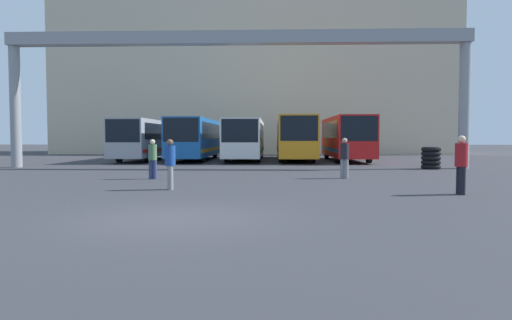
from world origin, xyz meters
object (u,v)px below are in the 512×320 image
bus_slot_0 (146,137)px  bus_slot_3 (295,136)px  bus_slot_1 (196,137)px  bus_slot_4 (346,136)px  pedestrian_near_center (461,163)px  tire_stack (431,158)px  bus_slot_2 (246,137)px  pedestrian_near_right (170,163)px  pedestrian_near_left (153,158)px  pedestrian_far_center (345,157)px

bus_slot_0 → bus_slot_3: 11.26m
bus_slot_1 → bus_slot_3: bearing=5.1°
bus_slot_1 → bus_slot_4: size_ratio=1.08×
pedestrian_near_center → tire_stack: size_ratio=1.49×
pedestrian_near_center → bus_slot_3: bearing=-173.7°
bus_slot_1 → bus_slot_2: size_ratio=0.90×
bus_slot_0 → bus_slot_4: size_ratio=1.06×
bus_slot_4 → tire_stack: (3.25, -8.61, -1.23)m
bus_slot_3 → pedestrian_near_center: (4.03, -20.95, -0.90)m
bus_slot_0 → bus_slot_4: 14.98m
bus_slot_3 → bus_slot_4: size_ratio=1.21×
bus_slot_2 → pedestrian_near_right: bus_slot_2 is taller
bus_slot_1 → bus_slot_4: 11.24m
pedestrian_near_left → pedestrian_near_center: (10.65, -4.74, 0.07)m
pedestrian_near_right → tire_stack: size_ratio=1.39×
bus_slot_0 → bus_slot_2: (7.49, 0.71, 0.00)m
bus_slot_0 → bus_slot_2: 7.52m
bus_slot_3 → pedestrian_near_left: size_ratio=7.48×
bus_slot_2 → pedestrian_far_center: (5.11, -15.55, -0.83)m
bus_slot_2 → pedestrian_far_center: 16.39m
bus_slot_0 → bus_slot_3: (11.23, 0.76, 0.12)m
bus_slot_1 → pedestrian_far_center: size_ratio=6.47×
bus_slot_4 → pedestrian_near_right: bearing=-114.8°
bus_slot_3 → pedestrian_near_right: 20.64m
bus_slot_2 → pedestrian_far_center: size_ratio=7.18×
bus_slot_2 → tire_stack: bus_slot_2 is taller
pedestrian_near_right → pedestrian_near_left: bearing=-173.3°
pedestrian_far_center → bus_slot_3: bearing=-57.8°
bus_slot_2 → bus_slot_4: bearing=-7.6°
pedestrian_near_right → pedestrian_far_center: 7.76m
bus_slot_4 → pedestrian_near_left: bearing=-124.4°
bus_slot_3 → pedestrian_far_center: size_ratio=7.25×
bus_slot_2 → tire_stack: 14.45m
pedestrian_near_right → bus_slot_0: bearing=-178.2°
bus_slot_2 → bus_slot_3: bearing=0.9°
bus_slot_3 → bus_slot_2: bearing=-179.1°
bus_slot_0 → tire_stack: size_ratio=9.01×
bus_slot_1 → bus_slot_3: bus_slot_3 is taller
bus_slot_1 → pedestrian_near_center: size_ratio=6.17×
bus_slot_1 → bus_slot_2: (3.74, 0.61, -0.04)m
bus_slot_0 → tire_stack: bearing=-26.0°
bus_slot_0 → bus_slot_1: (3.74, 0.10, 0.04)m
pedestrian_near_right → tire_stack: pedestrian_near_right is taller
bus_slot_3 → tire_stack: size_ratio=10.28×
pedestrian_near_left → pedestrian_far_center: (7.99, 0.60, 0.03)m
bus_slot_3 → pedestrian_near_left: bearing=-112.2°
bus_slot_1 → bus_slot_4: (11.23, -0.39, 0.06)m
bus_slot_4 → pedestrian_near_center: size_ratio=5.73×
bus_slot_0 → pedestrian_near_left: bearing=-73.4°
tire_stack → bus_slot_3: bearing=125.9°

